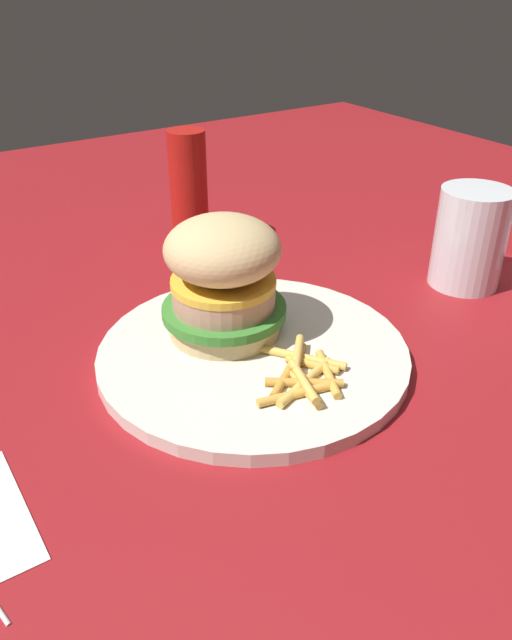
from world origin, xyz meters
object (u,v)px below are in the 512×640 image
(sandwich, at_px, (223,277))
(fries_pile, at_px, (304,374))
(drink_glass, at_px, (472,245))
(plate, at_px, (256,356))
(ketchup_bottle, at_px, (189,189))

(sandwich, xyz_separation_m, fries_pile, (-0.10, -0.01, -0.05))
(drink_glass, bearing_deg, plate, 90.09)
(drink_glass, xyz_separation_m, ketchup_bottle, (0.26, 0.19, 0.02))
(plate, xyz_separation_m, fries_pile, (-0.06, -0.01, 0.01))
(sandwich, xyz_separation_m, drink_glass, (-0.04, -0.27, -0.02))
(sandwich, distance_m, fries_pile, 0.11)
(drink_glass, distance_m, ketchup_bottle, 0.32)
(plate, bearing_deg, fries_pile, -171.12)
(fries_pile, height_order, ketchup_bottle, ketchup_bottle)
(fries_pile, bearing_deg, sandwich, 8.41)
(sandwich, distance_m, ketchup_bottle, 0.23)
(sandwich, bearing_deg, ketchup_bottle, -20.64)
(drink_glass, bearing_deg, fries_pile, 102.27)
(sandwich, relative_size, drink_glass, 1.06)
(fries_pile, relative_size, ketchup_bottle, 0.71)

